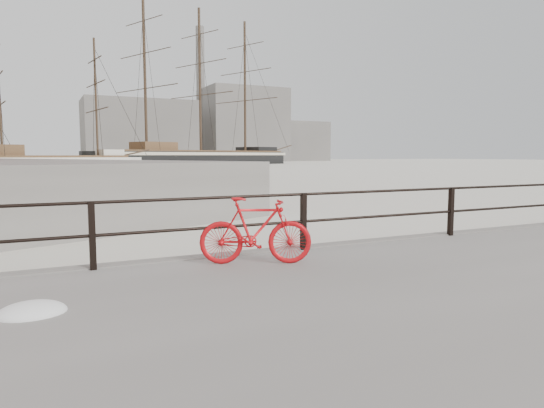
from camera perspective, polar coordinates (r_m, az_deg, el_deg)
name	(u,v)px	position (r m, az deg, el deg)	size (l,w,h in m)	color
ground	(444,251)	(10.91, 19.58, -5.19)	(400.00, 400.00, 0.00)	white
guardrail	(451,211)	(10.68, 20.30, -0.82)	(28.00, 0.10, 1.00)	black
bicycle	(256,231)	(7.39, -1.94, -3.15)	(1.70, 0.25, 1.03)	red
barque_black	(201,165)	(104.05, -8.34, 4.59)	(59.36, 19.43, 33.64)	black
schooner_mid	(53,169)	(78.64, -24.33, 3.79)	(28.65, 12.12, 20.63)	silver
industrial_west	(140,132)	(150.24, -15.26, 8.23)	(32.00, 18.00, 18.00)	gray
industrial_mid	(243,125)	(165.18, -3.44, 9.22)	(26.00, 20.00, 24.00)	gray
industrial_east	(296,142)	(179.36, 2.82, 7.35)	(20.00, 16.00, 14.00)	gray
smokestack	(201,95)	(166.35, -8.38, 12.60)	(2.80, 2.80, 44.00)	gray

